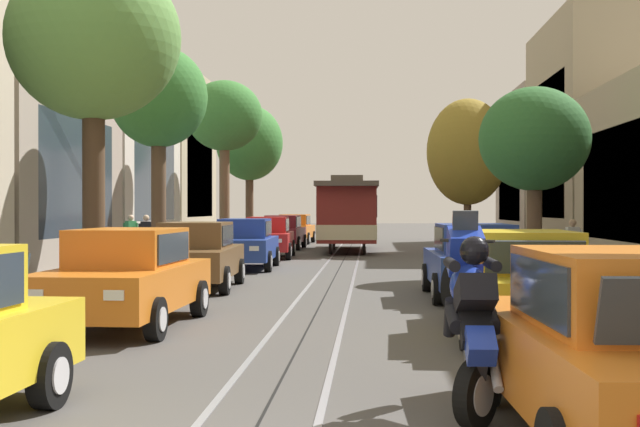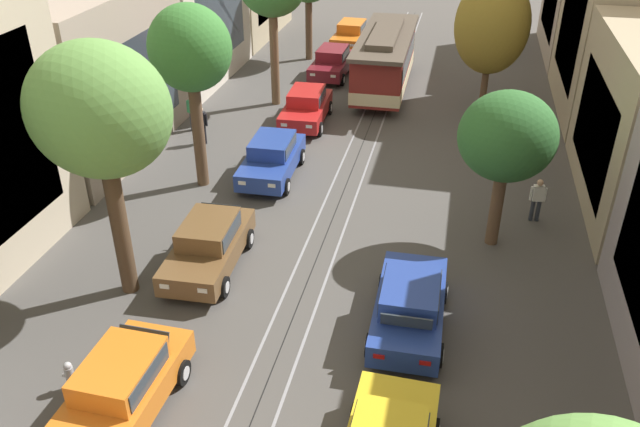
{
  "view_description": "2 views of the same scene",
  "coord_description": "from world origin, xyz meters",
  "px_view_note": "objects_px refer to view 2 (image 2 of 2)",
  "views": [
    {
      "loc": [
        0.99,
        -4.36,
        1.91
      ],
      "look_at": [
        -0.15,
        13.98,
        1.79
      ],
      "focal_mm": 45.42,
      "sensor_mm": 36.0,
      "label": 1
    },
    {
      "loc": [
        3.82,
        -1.04,
        11.7
      ],
      "look_at": [
        0.0,
        16.22,
        1.39
      ],
      "focal_mm": 36.49,
      "sensor_mm": 36.0,
      "label": 2
    }
  ],
  "objects_px": {
    "parked_car_brown_mid_left": "(209,245)",
    "street_tree_kerb_right_second": "(507,138)",
    "fire_hydrant": "(70,376)",
    "parked_car_orange_second_left": "(120,390)",
    "pedestrian_on_left_pavement": "(202,123)",
    "cable_car_trolley": "(385,62)",
    "parked_car_orange_far_left": "(351,34)",
    "parked_car_blue_mid_right": "(410,305)",
    "pedestrian_on_right_pavement": "(193,110)",
    "parked_car_red_fifth_left": "(306,107)",
    "street_tree_kerb_left_mid": "(190,51)",
    "parked_car_maroon_sixth_left": "(332,62)",
    "street_tree_kerb_right_mid": "(492,26)",
    "parked_car_blue_fourth_left": "(272,158)",
    "street_tree_kerb_left_second": "(99,113)",
    "pedestrian_crossing_far": "(537,198)"
  },
  "relations": [
    {
      "from": "street_tree_kerb_right_second",
      "to": "fire_hydrant",
      "type": "bearing_deg",
      "value": -138.08
    },
    {
      "from": "street_tree_kerb_left_mid",
      "to": "street_tree_kerb_right_mid",
      "type": "relative_size",
      "value": 1.06
    },
    {
      "from": "parked_car_maroon_sixth_left",
      "to": "parked_car_blue_mid_right",
      "type": "height_order",
      "value": "same"
    },
    {
      "from": "parked_car_blue_fourth_left",
      "to": "pedestrian_on_left_pavement",
      "type": "distance_m",
      "value": 4.52
    },
    {
      "from": "cable_car_trolley",
      "to": "pedestrian_on_left_pavement",
      "type": "bearing_deg",
      "value": -130.12
    },
    {
      "from": "parked_car_orange_far_left",
      "to": "pedestrian_crossing_far",
      "type": "xyz_separation_m",
      "value": [
        10.06,
        -19.9,
        0.1
      ]
    },
    {
      "from": "parked_car_orange_second_left",
      "to": "parked_car_maroon_sixth_left",
      "type": "relative_size",
      "value": 1.0
    },
    {
      "from": "parked_car_red_fifth_left",
      "to": "parked_car_maroon_sixth_left",
      "type": "distance_m",
      "value": 6.95
    },
    {
      "from": "street_tree_kerb_right_second",
      "to": "street_tree_kerb_right_mid",
      "type": "height_order",
      "value": "street_tree_kerb_right_mid"
    },
    {
      "from": "parked_car_red_fifth_left",
      "to": "fire_hydrant",
      "type": "relative_size",
      "value": 5.25
    },
    {
      "from": "parked_car_orange_second_left",
      "to": "cable_car_trolley",
      "type": "relative_size",
      "value": 0.48
    },
    {
      "from": "parked_car_orange_second_left",
      "to": "parked_car_maroon_sixth_left",
      "type": "distance_m",
      "value": 25.18
    },
    {
      "from": "street_tree_kerb_left_second",
      "to": "fire_hydrant",
      "type": "xyz_separation_m",
      "value": [
        0.48,
        -4.03,
        -5.14
      ]
    },
    {
      "from": "parked_car_orange_far_left",
      "to": "street_tree_kerb_left_second",
      "type": "bearing_deg",
      "value": -94.08
    },
    {
      "from": "parked_car_orange_far_left",
      "to": "pedestrian_on_left_pavement",
      "type": "height_order",
      "value": "pedestrian_on_left_pavement"
    },
    {
      "from": "cable_car_trolley",
      "to": "parked_car_orange_far_left",
      "type": "bearing_deg",
      "value": 111.29
    },
    {
      "from": "pedestrian_on_left_pavement",
      "to": "street_tree_kerb_left_mid",
      "type": "bearing_deg",
      "value": -68.72
    },
    {
      "from": "parked_car_blue_fourth_left",
      "to": "parked_car_blue_mid_right",
      "type": "relative_size",
      "value": 1.01
    },
    {
      "from": "parked_car_blue_mid_right",
      "to": "street_tree_kerb_right_mid",
      "type": "distance_m",
      "value": 17.03
    },
    {
      "from": "parked_car_red_fifth_left",
      "to": "pedestrian_on_right_pavement",
      "type": "relative_size",
      "value": 2.63
    },
    {
      "from": "parked_car_brown_mid_left",
      "to": "parked_car_blue_mid_right",
      "type": "distance_m",
      "value": 6.54
    },
    {
      "from": "parked_car_orange_far_left",
      "to": "pedestrian_crossing_far",
      "type": "height_order",
      "value": "pedestrian_crossing_far"
    },
    {
      "from": "parked_car_orange_second_left",
      "to": "parked_car_blue_fourth_left",
      "type": "xyz_separation_m",
      "value": [
        -0.05,
        12.59,
        0.0
      ]
    },
    {
      "from": "street_tree_kerb_left_mid",
      "to": "cable_car_trolley",
      "type": "distance_m",
      "value": 13.37
    },
    {
      "from": "street_tree_kerb_left_second",
      "to": "street_tree_kerb_right_second",
      "type": "height_order",
      "value": "street_tree_kerb_left_second"
    },
    {
      "from": "parked_car_orange_second_left",
      "to": "parked_car_red_fifth_left",
      "type": "height_order",
      "value": "same"
    },
    {
      "from": "parked_car_red_fifth_left",
      "to": "street_tree_kerb_left_mid",
      "type": "bearing_deg",
      "value": -109.79
    },
    {
      "from": "parked_car_blue_mid_right",
      "to": "fire_hydrant",
      "type": "distance_m",
      "value": 8.76
    },
    {
      "from": "parked_car_orange_second_left",
      "to": "parked_car_red_fifth_left",
      "type": "bearing_deg",
      "value": 90.11
    },
    {
      "from": "parked_car_red_fifth_left",
      "to": "pedestrian_on_left_pavement",
      "type": "height_order",
      "value": "pedestrian_on_left_pavement"
    },
    {
      "from": "parked_car_brown_mid_left",
      "to": "parked_car_orange_far_left",
      "type": "distance_m",
      "value": 25.02
    },
    {
      "from": "parked_car_red_fifth_left",
      "to": "fire_hydrant",
      "type": "xyz_separation_m",
      "value": [
        -1.6,
        -17.75,
        -0.38
      ]
    },
    {
      "from": "parked_car_blue_fourth_left",
      "to": "pedestrian_on_right_pavement",
      "type": "bearing_deg",
      "value": 142.24
    },
    {
      "from": "parked_car_brown_mid_left",
      "to": "parked_car_red_fifth_left",
      "type": "relative_size",
      "value": 1.0
    },
    {
      "from": "parked_car_orange_second_left",
      "to": "parked_car_blue_fourth_left",
      "type": "relative_size",
      "value": 1.0
    },
    {
      "from": "parked_car_brown_mid_left",
      "to": "street_tree_kerb_right_second",
      "type": "distance_m",
      "value": 9.68
    },
    {
      "from": "street_tree_kerb_left_second",
      "to": "fire_hydrant",
      "type": "distance_m",
      "value": 6.55
    },
    {
      "from": "parked_car_orange_second_left",
      "to": "street_tree_kerb_left_second",
      "type": "xyz_separation_m",
      "value": [
        -2.12,
        4.52,
        4.76
      ]
    },
    {
      "from": "parked_car_orange_second_left",
      "to": "pedestrian_on_left_pavement",
      "type": "bearing_deg",
      "value": 104.59
    },
    {
      "from": "parked_car_blue_fourth_left",
      "to": "cable_car_trolley",
      "type": "height_order",
      "value": "cable_car_trolley"
    },
    {
      "from": "pedestrian_crossing_far",
      "to": "street_tree_kerb_right_second",
      "type": "bearing_deg",
      "value": -129.27
    },
    {
      "from": "street_tree_kerb_left_mid",
      "to": "parked_car_orange_second_left",
      "type": "bearing_deg",
      "value": -77.62
    },
    {
      "from": "parked_car_blue_fourth_left",
      "to": "parked_car_blue_mid_right",
      "type": "distance_m",
      "value": 10.16
    },
    {
      "from": "cable_car_trolley",
      "to": "pedestrian_on_left_pavement",
      "type": "height_order",
      "value": "cable_car_trolley"
    },
    {
      "from": "parked_car_blue_mid_right",
      "to": "cable_car_trolley",
      "type": "xyz_separation_m",
      "value": [
        -3.19,
        18.55,
        0.86
      ]
    },
    {
      "from": "parked_car_brown_mid_left",
      "to": "parked_car_blue_mid_right",
      "type": "bearing_deg",
      "value": -14.26
    },
    {
      "from": "parked_car_brown_mid_left",
      "to": "fire_hydrant",
      "type": "distance_m",
      "value": 5.85
    },
    {
      "from": "street_tree_kerb_right_second",
      "to": "cable_car_trolley",
      "type": "height_order",
      "value": "street_tree_kerb_right_second"
    },
    {
      "from": "parked_car_blue_mid_right",
      "to": "pedestrian_on_right_pavement",
      "type": "distance_m",
      "value": 16.09
    },
    {
      "from": "parked_car_brown_mid_left",
      "to": "parked_car_maroon_sixth_left",
      "type": "height_order",
      "value": "same"
    }
  ]
}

